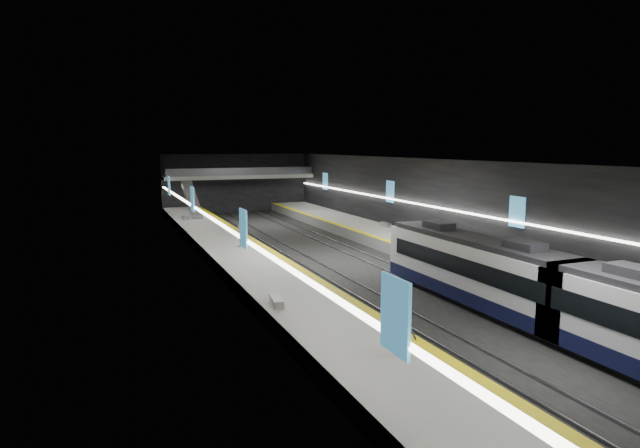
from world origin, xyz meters
name	(u,v)px	position (x,y,z in m)	size (l,w,h in m)	color
ground	(342,263)	(0.00, 0.00, 0.00)	(70.00, 70.00, 0.00)	black
ceiling	(343,161)	(0.00, 0.00, 8.00)	(20.00, 70.00, 0.04)	beige
wall_left	(214,219)	(-10.00, 0.00, 4.00)	(0.04, 70.00, 8.00)	black
wall_right	(450,207)	(10.00, 0.00, 4.00)	(0.04, 70.00, 8.00)	black
wall_back	(236,183)	(0.00, 35.00, 4.00)	(20.00, 0.04, 8.00)	black
platform_left	(250,265)	(-7.50, 0.00, 0.50)	(5.00, 70.00, 1.00)	slate
tile_surface_left	(250,258)	(-7.50, 0.00, 1.01)	(5.00, 70.00, 0.02)	#A4A49F
tactile_strip_left	(278,255)	(-5.30, 0.00, 1.02)	(0.60, 70.00, 0.02)	yellow
platform_right	(424,250)	(7.50, 0.00, 0.50)	(5.00, 70.00, 1.00)	slate
tile_surface_right	(424,244)	(7.50, 0.00, 1.01)	(5.00, 70.00, 0.02)	#A4A49F
tactile_strip_right	(401,245)	(5.30, 0.00, 1.02)	(0.60, 70.00, 0.02)	yellow
rails	(342,262)	(0.00, 0.00, 0.06)	(6.52, 70.00, 0.12)	gray
train	(570,298)	(2.50, -19.73, 2.20)	(2.69, 28.59, 3.60)	#0E1133
ad_posters	(337,205)	(0.00, 1.00, 4.50)	(19.94, 53.50, 2.20)	#47A2D5
cove_light_left	(217,222)	(-9.80, 0.00, 3.80)	(0.25, 68.60, 0.12)	white
cove_light_right	(448,209)	(9.80, 0.00, 3.80)	(0.25, 68.60, 0.12)	white
mezzanine_bridge	(240,176)	(0.00, 32.93, 5.04)	(20.00, 3.00, 1.50)	gray
escalator	(192,199)	(-7.50, 26.00, 2.90)	(1.20, 8.00, 0.60)	#99999E
bench_left_near	(277,301)	(-9.23, -11.91, 1.21)	(0.49, 1.76, 0.43)	#99999E
bench_left_far	(185,218)	(-8.85, 22.58, 1.20)	(0.46, 1.65, 0.40)	#99999E
bench_right_far	(386,225)	(9.20, 9.50, 1.21)	(0.48, 1.73, 0.42)	#99999E
passenger_right_a	(397,234)	(5.61, 1.13, 1.78)	(0.57, 0.37, 1.55)	#CB4B54
passenger_left_a	(240,236)	(-7.09, 4.43, 1.93)	(1.09, 0.45, 1.85)	silver
passenger_left_b	(405,335)	(-6.59, -20.13, 1.81)	(1.04, 0.60, 1.61)	#403E46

